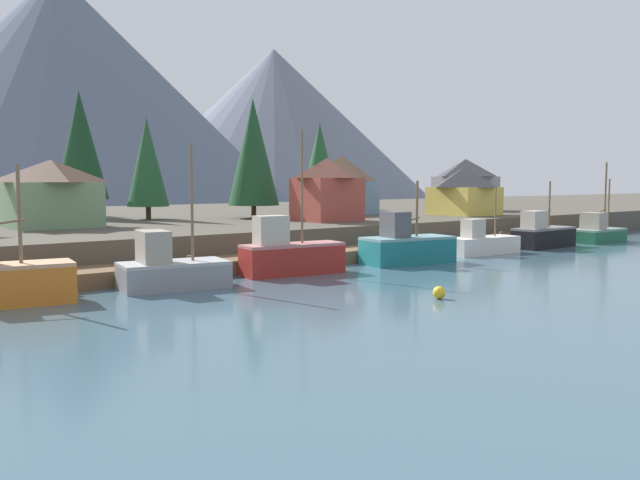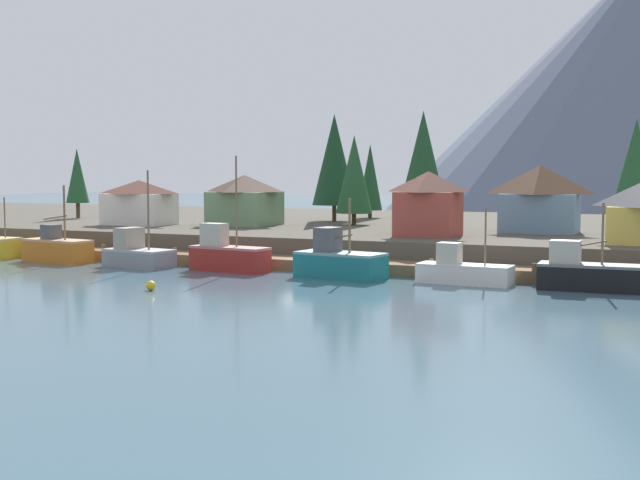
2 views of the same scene
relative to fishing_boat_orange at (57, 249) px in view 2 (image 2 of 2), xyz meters
name	(u,v)px [view 2 (image 2 of 2)]	position (x,y,z in m)	size (l,w,h in m)	color
ground_plane	(375,256)	(23.73, 21.87, -1.71)	(400.00, 400.00, 1.00)	#3D5B6B
dock	(303,264)	(23.73, 3.86, -0.70)	(80.00, 4.00, 1.60)	brown
shoreline_bank	(410,232)	(23.73, 33.87, 0.04)	(400.00, 56.00, 2.50)	#4C473D
fishing_boat_orange	(57,249)	(0.00, 0.00, 0.00)	(7.38, 3.48, 7.22)	#CC6B1E
fishing_boat_grey	(137,254)	(9.30, -0.25, -0.06)	(6.61, 3.98, 8.60)	gray
fishing_boat_red	(228,255)	(18.27, 0.22, 0.16)	(7.32, 3.12, 9.81)	maroon
fishing_boat_teal	(339,262)	(28.82, -0.35, 0.08)	(7.49, 4.15, 6.36)	#196B70
fishing_boat_white	(463,271)	(38.71, 0.35, -0.26)	(7.23, 2.81, 5.82)	silver
fishing_boat_black	(586,274)	(47.72, 0.34, 0.00)	(7.18, 2.80, 6.30)	black
house_green	(245,200)	(8.64, 20.66, 4.15)	(7.00, 6.75, 5.59)	#6B8E66
house_red	(428,203)	(32.01, 13.51, 4.36)	(5.65, 5.22, 6.00)	#9E4238
house_white	(139,202)	(-2.68, 16.61, 3.85)	(7.73, 5.15, 5.00)	silver
house_blue	(540,198)	(40.76, 21.86, 4.67)	(7.57, 5.10, 6.60)	#6689A8
conifer_near_left	(77,176)	(-18.01, 24.61, 6.72)	(2.93, 2.93, 8.94)	#4C3823
conifer_near_right	(423,164)	(28.93, 21.75, 8.05)	(5.24, 5.24, 12.20)	#4C3823
conifer_mid_left	(370,177)	(16.27, 40.05, 6.55)	(3.15, 3.15, 9.51)	#4C3823
conifer_mid_right	(354,174)	(19.49, 26.37, 6.96)	(4.13, 4.13, 10.06)	#4C3823
conifer_back_left	(636,168)	(48.56, 36.05, 7.66)	(5.32, 5.32, 11.72)	#4C3823
conifer_back_right	(334,160)	(14.75, 31.83, 8.70)	(5.32, 5.32, 12.87)	#4C3823
channel_buoy	(151,286)	(19.27, -12.38, -0.86)	(0.70, 0.70, 0.70)	gold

